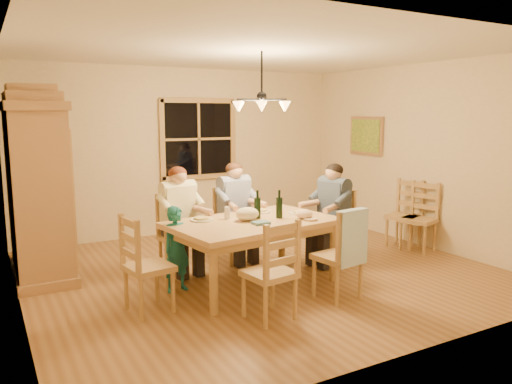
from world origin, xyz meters
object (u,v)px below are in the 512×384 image
chair_far_right (235,239)px  wine_bottle_b (279,204)px  chair_near_left (269,289)px  chair_end_left (149,282)px  child (177,249)px  armoire (38,191)px  dining_table (253,229)px  chandelier (262,104)px  chair_near_right (337,270)px  adult_plaid_man (235,200)px  adult_woman (179,207)px  chair_spare_front (418,230)px  adult_slate_man (333,201)px  chair_spare_back (403,226)px  wine_bottle_a (257,204)px  chair_far_left (180,249)px  chair_end_right (332,242)px

chair_far_right → wine_bottle_b: (0.10, -0.96, 0.62)m
chair_far_right → chair_near_left: (-0.57, -1.87, 0.00)m
chair_end_left → child: size_ratio=1.03×
armoire → dining_table: (2.09, -1.51, -0.40)m
chandelier → chair_end_left: (-1.61, -0.56, -1.77)m
child → chair_end_left: bearing=-155.5°
armoire → wine_bottle_b: size_ratio=6.97×
chair_near_right → adult_plaid_man: size_ratio=1.13×
chandelier → adult_woman: size_ratio=0.88×
child → chair_spare_front: size_ratio=0.97×
chair_near_right → adult_woman: 2.07m
chair_near_right → chair_far_right: bearing=93.4°
dining_table → chair_spare_front: (2.78, 0.11, -0.36)m
chair_far_right → child: chair_far_right is taller
wine_bottle_b → chair_far_right: bearing=96.0°
chair_near_right → adult_slate_man: bearing=46.7°
chair_spare_back → armoire: bearing=57.3°
chair_near_right → adult_plaid_man: bearing=93.4°
armoire → adult_plaid_man: (2.33, -0.59, -0.22)m
adult_plaid_man → chair_near_right: bearing=93.4°
armoire → chair_near_left: 3.11m
chair_spare_front → chair_spare_back: size_ratio=1.00×
armoire → adult_slate_man: bearing=-21.4°
wine_bottle_a → dining_table: bearing=-142.6°
chair_far_left → chair_end_right: (1.88, -0.62, 0.00)m
dining_table → adult_woman: bearing=126.1°
child → chair_spare_front: (3.62, -0.11, -0.18)m
wine_bottle_a → chair_spare_back: bearing=6.6°
chandelier → chair_far_right: size_ratio=0.78×
chair_end_left → adult_plaid_man: adult_plaid_man is taller
dining_table → chair_end_left: size_ratio=2.04×
armoire → chair_spare_back: 5.06m
chair_spare_back → chair_far_right: bearing=58.3°
adult_plaid_man → chair_spare_front: (2.54, -0.82, -0.54)m
chair_far_left → chair_near_left: 1.77m
chair_spare_front → adult_plaid_man: bearing=54.0°
chair_end_right → child: chair_end_right is taller
chair_far_left → chair_end_left: same height
adult_plaid_man → wine_bottle_a: (-0.13, -0.85, 0.08)m
chair_end_left → adult_woman: bearing=136.7°
adult_slate_man → wine_bottle_b: adult_slate_man is taller
armoire → child: size_ratio=2.38×
chair_far_left → child: size_ratio=1.03×
chair_far_left → chair_far_right: 0.83m
chair_far_right → chair_spare_front: size_ratio=1.00×
chair_far_left → chair_spare_back: bearing=164.7°
chair_far_left → child: 0.67m
chair_near_left → chair_end_left: (-0.95, 0.76, 0.00)m
chair_end_right → wine_bottle_a: bearing=86.9°
child → chair_near_right: bearing=-53.0°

